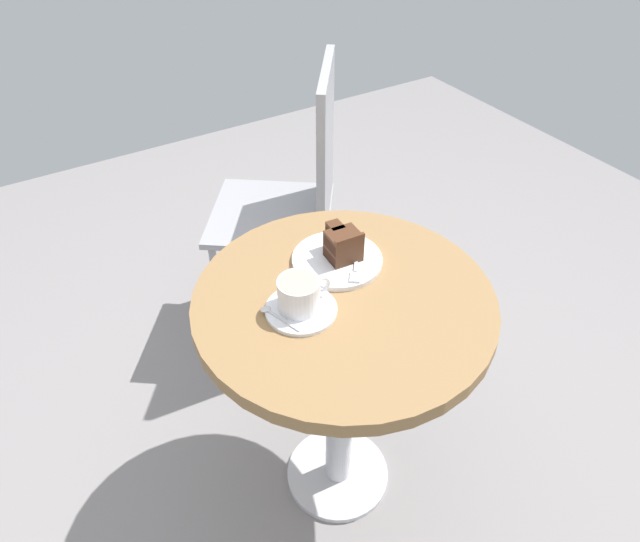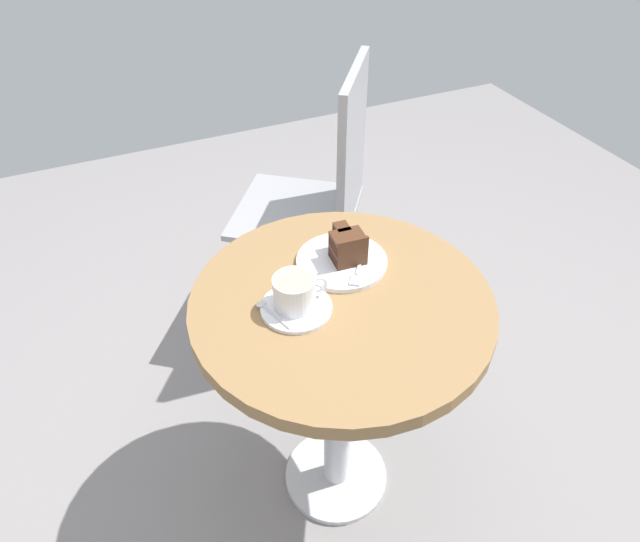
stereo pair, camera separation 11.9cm
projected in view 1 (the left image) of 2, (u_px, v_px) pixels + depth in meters
The scene contains 10 objects.
ground_plane at pixel (337, 475), 1.65m from camera, with size 4.40×4.40×0.01m, color gray.
cafe_table at pixel (342, 338), 1.28m from camera, with size 0.64×0.64×0.70m.
saucer at pixel (301, 310), 1.16m from camera, with size 0.15×0.15×0.01m.
coffee_cup at pixel (300, 293), 1.14m from camera, with size 0.12×0.09×0.07m.
teaspoon at pixel (276, 315), 1.14m from camera, with size 0.04×0.10×0.00m.
cake_plate at pixel (337, 260), 1.28m from camera, with size 0.20×0.20×0.01m.
cake_slice at pixel (342, 244), 1.26m from camera, with size 0.07×0.09×0.07m.
fork at pixel (356, 267), 1.25m from camera, with size 0.09×0.12×0.00m.
napkin at pixel (336, 262), 1.28m from camera, with size 0.16×0.16×0.00m.
cafe_chair at pixel (298, 191), 1.77m from camera, with size 0.53×0.53×0.95m.
Camera 1 is at (-0.50, -0.73, 1.51)m, focal length 32.00 mm.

